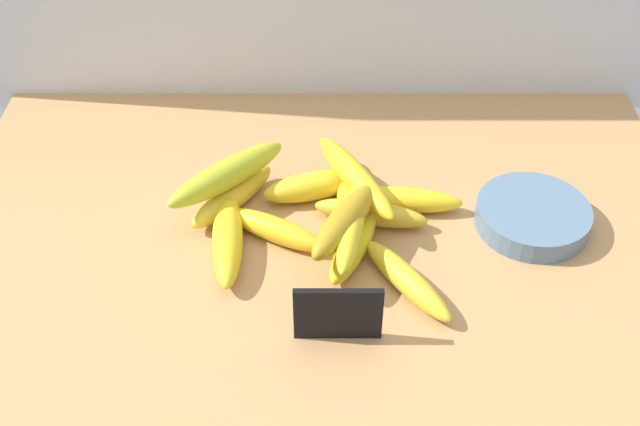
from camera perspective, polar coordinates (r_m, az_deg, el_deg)
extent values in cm
cube|color=tan|center=(114.07, 0.21, -2.44)|extent=(110.00, 76.00, 3.00)
cube|color=black|center=(97.66, 1.53, -7.31)|extent=(11.00, 0.80, 8.40)
cube|color=olive|center=(101.14, 1.48, -8.42)|extent=(9.90, 1.20, 0.60)
cylinder|color=slate|center=(118.23, 15.32, -0.25)|extent=(16.46, 16.46, 3.38)
ellipsoid|color=yellow|center=(109.42, 2.67, -2.36)|extent=(9.47, 16.08, 3.84)
ellipsoid|color=yellow|center=(110.75, -6.49, -1.82)|extent=(5.66, 19.28, 4.29)
ellipsoid|color=yellow|center=(117.80, -6.12, 1.24)|extent=(13.40, 15.77, 3.89)
ellipsoid|color=yellow|center=(112.09, -3.03, -1.14)|extent=(15.56, 10.80, 3.64)
ellipsoid|color=gold|center=(105.52, 6.51, -4.84)|extent=(12.73, 16.35, 3.54)
ellipsoid|color=gold|center=(114.61, 3.89, -0.02)|extent=(17.01, 7.22, 3.68)
ellipsoid|color=yellow|center=(117.15, 5.97, 0.96)|extent=(18.89, 5.57, 3.83)
ellipsoid|color=yellow|center=(118.52, -0.31, 1.96)|extent=(15.86, 8.49, 4.37)
ellipsoid|color=yellow|center=(117.70, 2.34, 1.35)|extent=(4.21, 19.82, 3.63)
ellipsoid|color=yellow|center=(115.06, 2.78, 2.62)|extent=(13.05, 20.26, 3.76)
ellipsoid|color=yellow|center=(107.34, 2.52, -0.78)|extent=(6.32, 19.84, 3.34)
ellipsoid|color=gold|center=(115.39, -6.54, 2.83)|extent=(18.05, 17.27, 4.30)
ellipsoid|color=#AF891C|center=(107.09, 2.03, -0.56)|extent=(11.91, 16.84, 4.22)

